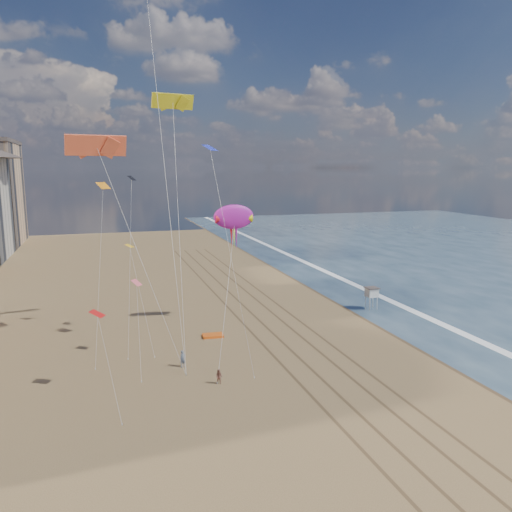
# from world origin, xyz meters

# --- Properties ---
(ground) EXTENTS (260.00, 260.00, 0.00)m
(ground) POSITION_xyz_m (0.00, 0.00, 0.00)
(ground) COLOR brown
(ground) RESTS_ON ground
(wet_sand) EXTENTS (260.00, 260.00, 0.00)m
(wet_sand) POSITION_xyz_m (19.00, 40.00, 0.00)
(wet_sand) COLOR #42301E
(wet_sand) RESTS_ON ground
(foam) EXTENTS (260.00, 260.00, 0.00)m
(foam) POSITION_xyz_m (23.20, 40.00, 0.00)
(foam) COLOR white
(foam) RESTS_ON ground
(tracks) EXTENTS (7.68, 120.00, 0.01)m
(tracks) POSITION_xyz_m (2.55, 30.00, 0.01)
(tracks) COLOR brown
(tracks) RESTS_ON ground
(lifeguard_stand) EXTENTS (1.76, 1.76, 3.18)m
(lifeguard_stand) POSITION_xyz_m (18.05, 30.80, 2.45)
(lifeguard_stand) COLOR silver
(lifeguard_stand) RESTS_ON ground
(grounded_kite) EXTENTS (2.52, 1.71, 0.27)m
(grounded_kite) POSITION_xyz_m (-6.04, 26.07, 0.14)
(grounded_kite) COLOR #E95A13
(grounded_kite) RESTS_ON ground
(show_kite) EXTENTS (5.68, 9.52, 22.90)m
(show_kite) POSITION_xyz_m (-2.04, 30.96, 13.71)
(show_kite) COLOR #A91A9D
(show_kite) RESTS_ON ground
(kite_flyer_a) EXTENTS (0.75, 0.65, 1.73)m
(kite_flyer_a) POSITION_xyz_m (-10.95, 18.02, 0.87)
(kite_flyer_a) COLOR slate
(kite_flyer_a) RESTS_ON ground
(kite_flyer_b) EXTENTS (0.87, 0.81, 1.43)m
(kite_flyer_b) POSITION_xyz_m (-8.39, 12.90, 0.72)
(kite_flyer_b) COLOR brown
(kite_flyer_b) RESTS_ON ground
(parafoils) EXTENTS (13.98, 14.75, 18.90)m
(parafoils) POSITION_xyz_m (-13.40, 25.34, 29.44)
(parafoils) COLOR black
(parafoils) RESTS_ON ground
(small_kites) EXTENTS (13.92, 17.95, 15.33)m
(small_kites) POSITION_xyz_m (-14.23, 24.90, 15.15)
(small_kites) COLOR #242FC0
(small_kites) RESTS_ON ground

